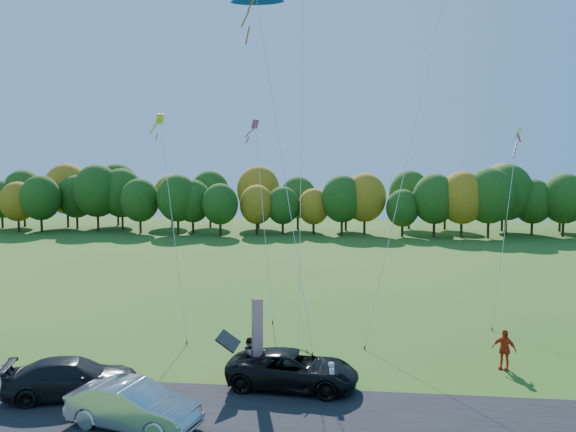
# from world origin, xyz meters

# --- Properties ---
(ground) EXTENTS (160.00, 160.00, 0.00)m
(ground) POSITION_xyz_m (0.00, 0.00, 0.00)
(ground) COLOR #2B5516
(asphalt_strip) EXTENTS (90.00, 6.00, 0.01)m
(asphalt_strip) POSITION_xyz_m (0.00, -4.00, 0.01)
(asphalt_strip) COLOR black
(asphalt_strip) RESTS_ON ground
(tree_line) EXTENTS (116.00, 12.00, 10.00)m
(tree_line) POSITION_xyz_m (0.00, 55.00, 0.00)
(tree_line) COLOR #1E4711
(tree_line) RESTS_ON ground
(black_suv) EXTENTS (6.01, 3.18, 1.61)m
(black_suv) POSITION_xyz_m (0.98, -0.89, 0.81)
(black_suv) COLOR black
(black_suv) RESTS_ON ground
(silver_sedan) EXTENTS (5.36, 2.91, 1.68)m
(silver_sedan) POSITION_xyz_m (-4.56, -5.37, 0.84)
(silver_sedan) COLOR #B3B3B8
(silver_sedan) RESTS_ON ground
(dark_truck_a) EXTENTS (5.97, 3.72, 1.61)m
(dark_truck_a) POSITION_xyz_m (-8.22, -2.91, 0.81)
(dark_truck_a) COLOR black
(dark_truck_a) RESTS_ON ground
(person_tailgate_a) EXTENTS (0.45, 0.62, 1.56)m
(person_tailgate_a) POSITION_xyz_m (2.75, -1.85, 0.78)
(person_tailgate_a) COLOR silver
(person_tailgate_a) RESTS_ON ground
(person_tailgate_b) EXTENTS (0.77, 0.95, 1.87)m
(person_tailgate_b) POSITION_xyz_m (-1.08, 0.08, 0.93)
(person_tailgate_b) COLOR gray
(person_tailgate_b) RESTS_ON ground
(person_east) EXTENTS (1.23, 1.00, 1.95)m
(person_east) POSITION_xyz_m (10.86, 2.41, 0.98)
(person_east) COLOR red
(person_east) RESTS_ON ground
(feather_flag) EXTENTS (0.51, 0.14, 3.87)m
(feather_flag) POSITION_xyz_m (-0.74, -0.28, 2.36)
(feather_flag) COLOR #999999
(feather_flag) RESTS_ON ground
(kite_delta_blue) EXTENTS (6.24, 10.53, 22.94)m
(kite_delta_blue) POSITION_xyz_m (-0.71, 7.94, 10.95)
(kite_delta_blue) COLOR #4C3F33
(kite_delta_blue) RESTS_ON ground
(kite_parafoil_orange) EXTENTS (8.67, 12.25, 28.55)m
(kite_parafoil_orange) POSITION_xyz_m (7.72, 10.45, 14.07)
(kite_parafoil_orange) COLOR #4C3F33
(kite_parafoil_orange) RESTS_ON ground
(kite_delta_red) EXTENTS (2.54, 9.57, 24.43)m
(kite_delta_red) POSITION_xyz_m (0.56, 8.07, 13.36)
(kite_delta_red) COLOR #4C3F33
(kite_delta_red) RESTS_ON ground
(kite_diamond_yellow) EXTENTS (4.12, 7.16, 13.48)m
(kite_diamond_yellow) POSITION_xyz_m (-7.23, 7.80, 6.53)
(kite_diamond_yellow) COLOR #4C3F33
(kite_diamond_yellow) RESTS_ON ground
(kite_diamond_white) EXTENTS (3.44, 6.68, 12.74)m
(kite_diamond_white) POSITION_xyz_m (13.33, 12.00, 6.15)
(kite_diamond_white) COLOR #4C3F33
(kite_diamond_white) RESTS_ON ground
(kite_diamond_pink) EXTENTS (2.89, 7.95, 13.54)m
(kite_diamond_pink) POSITION_xyz_m (-2.44, 12.62, 6.55)
(kite_diamond_pink) COLOR #4C3F33
(kite_diamond_pink) RESTS_ON ground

